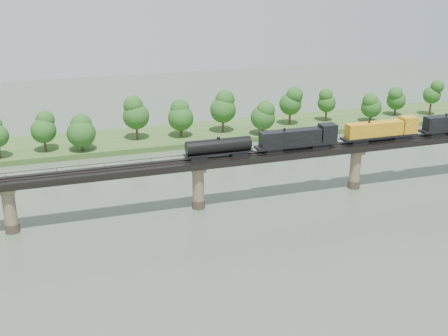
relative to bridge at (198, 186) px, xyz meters
name	(u,v)px	position (x,y,z in m)	size (l,w,h in m)	color
ground	(243,272)	(0.00, -30.00, -5.46)	(400.00, 400.00, 0.00)	#3E4D3C
far_bank	(152,138)	(0.00, 55.00, -4.66)	(300.00, 24.00, 1.60)	#335221
bridge	(198,186)	(0.00, 0.00, 0.00)	(236.00, 30.00, 11.50)	#473A2D
bridge_superstructure	(198,159)	(0.00, 0.00, 6.33)	(220.00, 4.90, 0.75)	black
far_treeline	(127,119)	(-8.21, 50.52, 3.37)	(289.06, 17.54, 13.60)	#382619
freight_train	(354,133)	(38.78, 0.00, 8.71)	(81.23, 3.16, 5.59)	black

